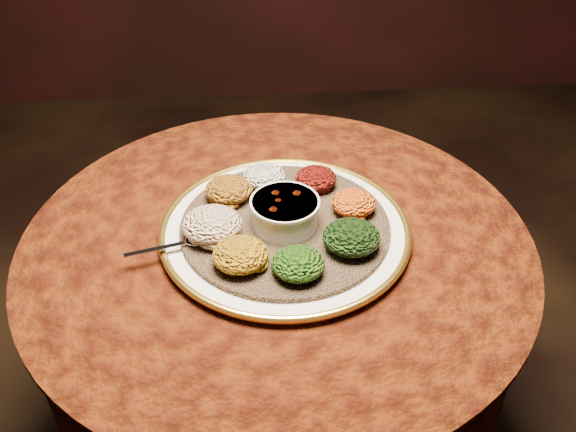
{
  "coord_description": "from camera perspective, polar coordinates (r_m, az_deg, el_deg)",
  "views": [
    {
      "loc": [
        -0.04,
        -0.92,
        1.51
      ],
      "look_at": [
        0.02,
        0.03,
        0.76
      ],
      "focal_mm": 40.0,
      "sensor_mm": 36.0,
      "label": 1
    }
  ],
  "objects": [
    {
      "name": "portion_tikil",
      "position": [
        1.21,
        5.85,
        1.17
      ],
      "size": [
        0.08,
        0.08,
        0.04
      ],
      "primitive_type": "ellipsoid",
      "color": "#AB650E",
      "rests_on": "injera"
    },
    {
      "name": "platter",
      "position": [
        1.2,
        -0.27,
        -1.3
      ],
      "size": [
        0.56,
        0.56,
        0.02
      ],
      "rotation": [
        0.0,
        0.0,
        0.3
      ],
      "color": "silver",
      "rests_on": "table"
    },
    {
      "name": "portion_gomen",
      "position": [
        1.13,
        5.66,
        -1.9
      ],
      "size": [
        0.1,
        0.1,
        0.05
      ],
      "primitive_type": "ellipsoid",
      "color": "black",
      "rests_on": "injera"
    },
    {
      "name": "stew_bowl",
      "position": [
        1.17,
        -0.28,
        0.46
      ],
      "size": [
        0.13,
        0.13,
        0.05
      ],
      "color": "silver",
      "rests_on": "injera"
    },
    {
      "name": "portion_timatim",
      "position": [
        1.16,
        -6.78,
        -0.75
      ],
      "size": [
        0.11,
        0.1,
        0.05
      ],
      "primitive_type": "ellipsoid",
      "color": "maroon",
      "rests_on": "injera"
    },
    {
      "name": "portion_shiro",
      "position": [
        1.25,
        -5.31,
        2.35
      ],
      "size": [
        0.09,
        0.09,
        0.04
      ],
      "primitive_type": "ellipsoid",
      "color": "brown",
      "rests_on": "injera"
    },
    {
      "name": "table",
      "position": [
        1.33,
        -0.94,
        -7.94
      ],
      "size": [
        0.96,
        0.96,
        0.73
      ],
      "color": "black",
      "rests_on": "ground"
    },
    {
      "name": "injera",
      "position": [
        1.19,
        -0.27,
        -0.9
      ],
      "size": [
        0.46,
        0.46,
        0.01
      ],
      "primitive_type": "cylinder",
      "rotation": [
        0.0,
        0.0,
        -0.19
      ],
      "color": "brown",
      "rests_on": "platter"
    },
    {
      "name": "portion_kik",
      "position": [
        1.09,
        -4.27,
        -3.44
      ],
      "size": [
        0.1,
        0.09,
        0.05
      ],
      "primitive_type": "ellipsoid",
      "color": "#B0710F",
      "rests_on": "injera"
    },
    {
      "name": "portion_kitfo",
      "position": [
        1.28,
        2.5,
        3.37
      ],
      "size": [
        0.08,
        0.08,
        0.04
      ],
      "primitive_type": "ellipsoid",
      "color": "black",
      "rests_on": "injera"
    },
    {
      "name": "portion_mixveg",
      "position": [
        1.08,
        0.91,
        -4.26
      ],
      "size": [
        0.09,
        0.09,
        0.04
      ],
      "primitive_type": "ellipsoid",
      "color": "#903509",
      "rests_on": "injera"
    },
    {
      "name": "spoon",
      "position": [
        1.16,
        -8.58,
        -2.24
      ],
      "size": [
        0.15,
        0.05,
        0.01
      ],
      "rotation": [
        0.0,
        0.0,
        -2.89
      ],
      "color": "silver",
      "rests_on": "injera"
    },
    {
      "name": "portion_ayib",
      "position": [
        1.28,
        -2.15,
        3.59
      ],
      "size": [
        0.08,
        0.08,
        0.04
      ],
      "primitive_type": "ellipsoid",
      "color": "white",
      "rests_on": "injera"
    }
  ]
}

